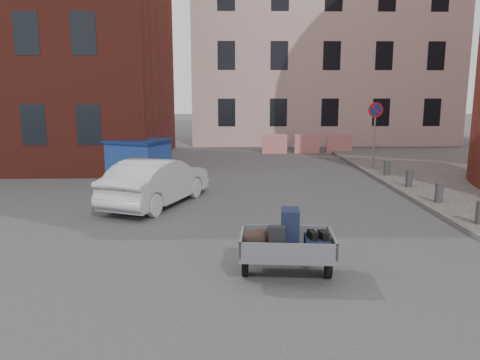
{
  "coord_description": "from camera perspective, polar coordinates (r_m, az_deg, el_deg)",
  "views": [
    {
      "loc": [
        0.11,
        -9.26,
        3.18
      ],
      "look_at": [
        0.37,
        1.73,
        1.1
      ],
      "focal_mm": 35.0,
      "sensor_mm": 36.0,
      "label": 1
    }
  ],
  "objects": [
    {
      "name": "dumpster",
      "position": [
        18.52,
        -13.99,
        2.73
      ],
      "size": [
        3.79,
        2.95,
        1.42
      ],
      "rotation": [
        0.0,
        0.0,
        -0.41
      ],
      "color": "navy",
      "rests_on": "ground"
    },
    {
      "name": "barriers",
      "position": [
        24.75,
        8.15,
        4.38
      ],
      "size": [
        4.7,
        0.18,
        1.0
      ],
      "color": "red",
      "rests_on": "ground"
    },
    {
      "name": "trailer",
      "position": [
        8.17,
        5.66,
        -7.68
      ],
      "size": [
        1.69,
        1.87,
        1.2
      ],
      "rotation": [
        0.0,
        0.0,
        -0.09
      ],
      "color": "black",
      "rests_on": "ground"
    },
    {
      "name": "silver_car",
      "position": [
        13.48,
        -10.07,
        -0.19
      ],
      "size": [
        2.81,
        4.3,
        1.34
      ],
      "primitive_type": "imported",
      "rotation": [
        0.0,
        0.0,
        2.77
      ],
      "color": "#B7B9BF",
      "rests_on": "ground"
    },
    {
      "name": "ground",
      "position": [
        9.79,
        -1.97,
        -8.25
      ],
      "size": [
        120.0,
        120.0,
        0.0
      ],
      "primitive_type": "plane",
      "color": "#38383A",
      "rests_on": "ground"
    },
    {
      "name": "building_brick",
      "position": [
        24.35,
        -24.74,
        18.79
      ],
      "size": [
        12.0,
        10.0,
        14.0
      ],
      "primitive_type": "cube",
      "color": "#591E16",
      "rests_on": "ground"
    },
    {
      "name": "building_pink",
      "position": [
        32.04,
        9.66,
        17.41
      ],
      "size": [
        16.0,
        8.0,
        14.0
      ],
      "primitive_type": "cube",
      "color": "#CEA89E",
      "rests_on": "ground"
    },
    {
      "name": "no_parking_sign",
      "position": [
        19.68,
        16.15,
        6.89
      ],
      "size": [
        0.6,
        0.09,
        2.65
      ],
      "color": "gray",
      "rests_on": "sidewalk"
    },
    {
      "name": "bollards",
      "position": [
        14.24,
        23.09,
        -1.44
      ],
      "size": [
        0.22,
        9.02,
        0.55
      ],
      "color": "#3A3A3D",
      "rests_on": "sidewalk"
    }
  ]
}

